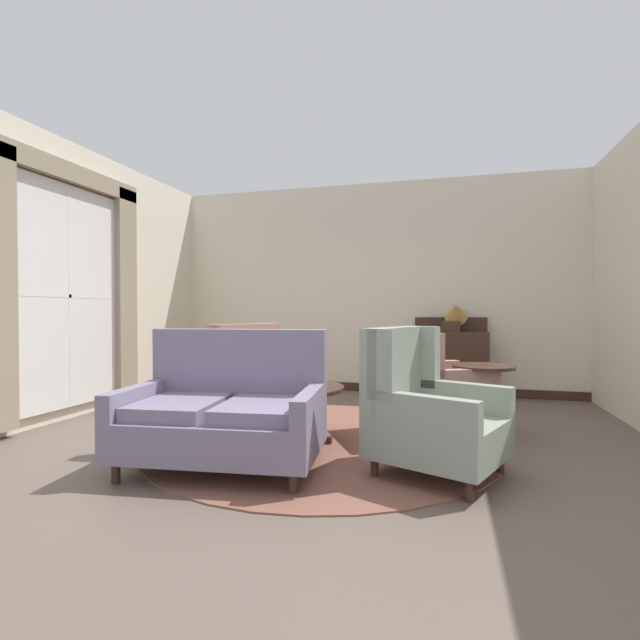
{
  "coord_description": "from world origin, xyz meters",
  "views": [
    {
      "loc": [
        1.08,
        -3.74,
        1.17
      ],
      "look_at": [
        -0.14,
        0.76,
        1.09
      ],
      "focal_mm": 26.16,
      "sensor_mm": 36.0,
      "label": 1
    }
  ],
  "objects_px": {
    "porcelain_vase": "(286,368)",
    "side_table": "(483,394)",
    "coffee_table": "(293,395)",
    "armchair_back_corner": "(232,378)",
    "settee": "(225,413)",
    "gramophone": "(454,315)",
    "armchair_near_window": "(431,390)",
    "sideboard": "(450,361)",
    "armchair_foreground_right": "(426,412)"
  },
  "relations": [
    {
      "from": "side_table",
      "to": "gramophone",
      "type": "height_order",
      "value": "gramophone"
    },
    {
      "from": "armchair_back_corner",
      "to": "porcelain_vase",
      "type": "bearing_deg",
      "value": 78.33
    },
    {
      "from": "coffee_table",
      "to": "armchair_near_window",
      "type": "bearing_deg",
      "value": 25.85
    },
    {
      "from": "porcelain_vase",
      "to": "side_table",
      "type": "height_order",
      "value": "porcelain_vase"
    },
    {
      "from": "armchair_foreground_right",
      "to": "sideboard",
      "type": "height_order",
      "value": "sideboard"
    },
    {
      "from": "armchair_near_window",
      "to": "side_table",
      "type": "distance_m",
      "value": 0.47
    },
    {
      "from": "settee",
      "to": "armchair_near_window",
      "type": "height_order",
      "value": "settee"
    },
    {
      "from": "coffee_table",
      "to": "armchair_back_corner",
      "type": "distance_m",
      "value": 1.27
    },
    {
      "from": "settee",
      "to": "armchair_back_corner",
      "type": "xyz_separation_m",
      "value": [
        -0.7,
        1.56,
        0.03
      ]
    },
    {
      "from": "settee",
      "to": "armchair_foreground_right",
      "type": "relative_size",
      "value": 1.42
    },
    {
      "from": "gramophone",
      "to": "porcelain_vase",
      "type": "bearing_deg",
      "value": -120.66
    },
    {
      "from": "armchair_foreground_right",
      "to": "gramophone",
      "type": "height_order",
      "value": "gramophone"
    },
    {
      "from": "armchair_foreground_right",
      "to": "sideboard",
      "type": "xyz_separation_m",
      "value": [
        0.19,
        3.06,
        0.07
      ]
    },
    {
      "from": "coffee_table",
      "to": "porcelain_vase",
      "type": "bearing_deg",
      "value": -151.0
    },
    {
      "from": "settee",
      "to": "gramophone",
      "type": "relative_size",
      "value": 3.2
    },
    {
      "from": "armchair_foreground_right",
      "to": "armchair_back_corner",
      "type": "bearing_deg",
      "value": 81.86
    },
    {
      "from": "coffee_table",
      "to": "armchair_foreground_right",
      "type": "bearing_deg",
      "value": -22.92
    },
    {
      "from": "porcelain_vase",
      "to": "armchair_foreground_right",
      "type": "bearing_deg",
      "value": -21.02
    },
    {
      "from": "gramophone",
      "to": "coffee_table",
      "type": "bearing_deg",
      "value": -120.1
    },
    {
      "from": "settee",
      "to": "armchair_foreground_right",
      "type": "height_order",
      "value": "armchair_foreground_right"
    },
    {
      "from": "coffee_table",
      "to": "settee",
      "type": "distance_m",
      "value": 0.81
    },
    {
      "from": "coffee_table",
      "to": "settee",
      "type": "relative_size",
      "value": 0.61
    },
    {
      "from": "armchair_foreground_right",
      "to": "gramophone",
      "type": "relative_size",
      "value": 2.25
    },
    {
      "from": "porcelain_vase",
      "to": "armchair_foreground_right",
      "type": "distance_m",
      "value": 1.35
    },
    {
      "from": "side_table",
      "to": "settee",
      "type": "bearing_deg",
      "value": -145.42
    },
    {
      "from": "coffee_table",
      "to": "armchair_back_corner",
      "type": "bearing_deg",
      "value": 140.78
    },
    {
      "from": "settee",
      "to": "armchair_near_window",
      "type": "distance_m",
      "value": 1.99
    },
    {
      "from": "armchair_foreground_right",
      "to": "gramophone",
      "type": "distance_m",
      "value": 3.06
    },
    {
      "from": "settee",
      "to": "armchair_back_corner",
      "type": "distance_m",
      "value": 1.71
    },
    {
      "from": "armchair_back_corner",
      "to": "side_table",
      "type": "bearing_deg",
      "value": 115.05
    },
    {
      "from": "sideboard",
      "to": "armchair_foreground_right",
      "type": "bearing_deg",
      "value": -93.63
    },
    {
      "from": "porcelain_vase",
      "to": "sideboard",
      "type": "height_order",
      "value": "sideboard"
    },
    {
      "from": "armchair_back_corner",
      "to": "side_table",
      "type": "xyz_separation_m",
      "value": [
        2.64,
        -0.23,
        -0.02
      ]
    },
    {
      "from": "armchair_near_window",
      "to": "side_table",
      "type": "bearing_deg",
      "value": -119.02
    },
    {
      "from": "porcelain_vase",
      "to": "sideboard",
      "type": "xyz_separation_m",
      "value": [
        1.43,
        2.58,
        -0.15
      ]
    },
    {
      "from": "coffee_table",
      "to": "side_table",
      "type": "xyz_separation_m",
      "value": [
        1.66,
        0.58,
        -0.01
      ]
    },
    {
      "from": "armchair_near_window",
      "to": "sideboard",
      "type": "xyz_separation_m",
      "value": [
        0.2,
        1.98,
        0.08
      ]
    },
    {
      "from": "porcelain_vase",
      "to": "armchair_near_window",
      "type": "relative_size",
      "value": 0.35
    },
    {
      "from": "sideboard",
      "to": "gramophone",
      "type": "xyz_separation_m",
      "value": [
        0.05,
        -0.08,
        0.62
      ]
    },
    {
      "from": "porcelain_vase",
      "to": "coffee_table",
      "type": "bearing_deg",
      "value": 29.0
    },
    {
      "from": "armchair_near_window",
      "to": "side_table",
      "type": "height_order",
      "value": "armchair_near_window"
    },
    {
      "from": "armchair_back_corner",
      "to": "settee",
      "type": "bearing_deg",
      "value": 54.13
    },
    {
      "from": "coffee_table",
      "to": "sideboard",
      "type": "relative_size",
      "value": 0.85
    },
    {
      "from": "settee",
      "to": "side_table",
      "type": "relative_size",
      "value": 2.25
    },
    {
      "from": "porcelain_vase",
      "to": "settee",
      "type": "distance_m",
      "value": 0.81
    },
    {
      "from": "porcelain_vase",
      "to": "armchair_back_corner",
      "type": "distance_m",
      "value": 1.27
    },
    {
      "from": "coffee_table",
      "to": "gramophone",
      "type": "distance_m",
      "value": 2.94
    },
    {
      "from": "porcelain_vase",
      "to": "armchair_near_window",
      "type": "distance_m",
      "value": 1.4
    },
    {
      "from": "sideboard",
      "to": "gramophone",
      "type": "bearing_deg",
      "value": -61.81
    },
    {
      "from": "armchair_back_corner",
      "to": "gramophone",
      "type": "distance_m",
      "value": 3.01
    }
  ]
}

